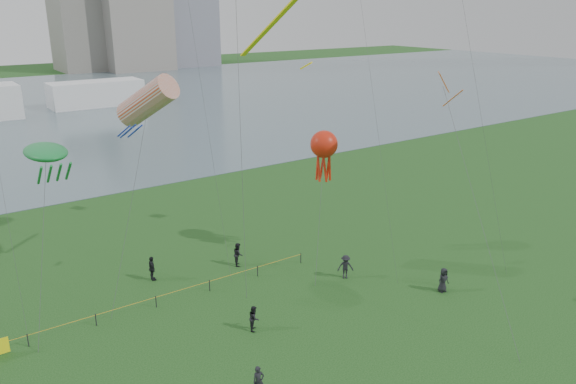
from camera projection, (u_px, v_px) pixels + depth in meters
ground_plane at (394, 380)px, 30.30m from camera, size 400.00×400.00×0.00m
lake at (22, 111)px, 108.18m from camera, size 400.00×120.00×0.08m
building_mid at (131, 8)px, 175.50m from camera, size 20.00×20.00×38.00m
building_low at (82, 24)px, 174.14m from camera, size 16.00×18.00×28.00m
pavilion_right at (96, 94)px, 113.45m from camera, size 18.00×7.00×5.00m
fence at (61, 328)px, 34.14m from camera, size 24.07×0.07×1.05m
spectator_a at (254, 318)px, 34.79m from camera, size 0.97×1.00×1.63m
spectator_b at (345, 267)px, 41.41m from camera, size 1.37×1.21×1.84m
spectator_c at (152, 269)px, 41.10m from camera, size 0.55×1.13×1.87m
spectator_d at (443, 280)px, 39.47m from camera, size 0.91×0.63×1.79m
spectator_f at (259, 381)px, 28.87m from camera, size 0.68×0.51×1.69m
spectator_g at (238, 254)px, 43.53m from camera, size 1.02×1.11×1.84m
kite_windsock at (148, 101)px, 37.29m from camera, size 6.73×5.91×15.12m
kite_creature at (46, 152)px, 34.68m from camera, size 4.12×7.15×11.08m
kite_octopus at (324, 145)px, 43.28m from camera, size 5.11×5.44×10.17m
kite_delta at (447, 93)px, 38.07m from camera, size 5.41×11.82×14.93m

